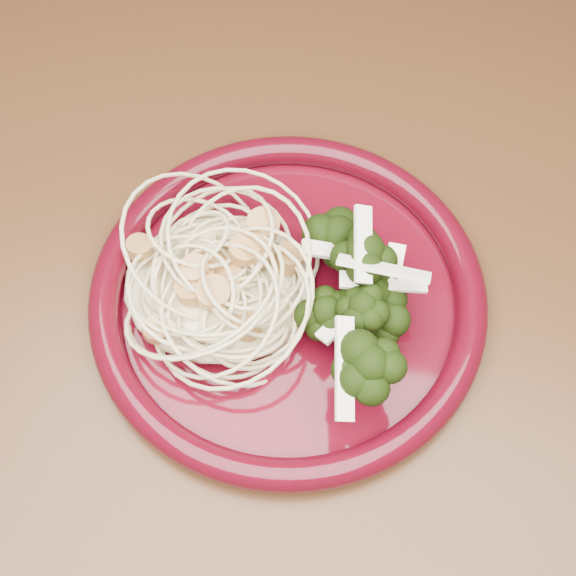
# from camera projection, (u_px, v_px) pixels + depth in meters

# --- Properties ---
(dining_table) EXTENTS (1.20, 0.80, 0.75)m
(dining_table) POSITION_uv_depth(u_px,v_px,m) (299.00, 363.00, 0.60)
(dining_table) COLOR #472814
(dining_table) RESTS_ON ground
(dinner_plate) EXTENTS (0.27, 0.27, 0.02)m
(dinner_plate) POSITION_uv_depth(u_px,v_px,m) (288.00, 296.00, 0.51)
(dinner_plate) COLOR #430510
(dinner_plate) RESTS_ON dining_table
(spaghetti_pile) EXTENTS (0.13, 0.11, 0.03)m
(spaghetti_pile) POSITION_uv_depth(u_px,v_px,m) (219.00, 281.00, 0.50)
(spaghetti_pile) COLOR beige
(spaghetti_pile) RESTS_ON dinner_plate
(scallop_cluster) EXTENTS (0.12, 0.12, 0.04)m
(scallop_cluster) POSITION_uv_depth(u_px,v_px,m) (215.00, 254.00, 0.47)
(scallop_cluster) COLOR tan
(scallop_cluster) RESTS_ON spaghetti_pile
(broccoli_pile) EXTENTS (0.09, 0.13, 0.05)m
(broccoli_pile) POSITION_uv_depth(u_px,v_px,m) (375.00, 292.00, 0.49)
(broccoli_pile) COLOR black
(broccoli_pile) RESTS_ON dinner_plate
(onion_garnish) EXTENTS (0.06, 0.09, 0.05)m
(onion_garnish) POSITION_uv_depth(u_px,v_px,m) (380.00, 268.00, 0.46)
(onion_garnish) COLOR white
(onion_garnish) RESTS_ON broccoli_pile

